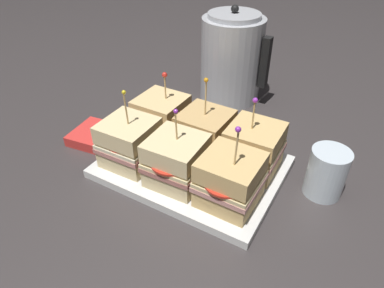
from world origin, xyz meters
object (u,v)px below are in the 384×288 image
(sandwich_back_right, at_px, (254,148))
(drinking_glass, at_px, (326,173))
(napkin_stack, at_px, (96,135))
(sandwich_back_left, at_px, (161,117))
(sandwich_back_center, at_px, (206,133))
(sandwich_front_center, at_px, (175,160))
(serving_platter, at_px, (192,167))
(kettle_steel, at_px, (232,58))
(sandwich_front_left, at_px, (130,143))
(sandwich_front_right, at_px, (230,180))

(sandwich_back_right, height_order, drinking_glass, sandwich_back_right)
(napkin_stack, bearing_deg, sandwich_back_left, 27.99)
(napkin_stack, bearing_deg, sandwich_back_center, 15.77)
(sandwich_back_right, bearing_deg, sandwich_front_center, -135.50)
(sandwich_back_center, bearing_deg, serving_platter, -92.38)
(drinking_glass, bearing_deg, napkin_stack, -170.20)
(kettle_steel, bearing_deg, napkin_stack, -116.83)
(sandwich_back_center, height_order, drinking_glass, sandwich_back_center)
(kettle_steel, bearing_deg, sandwich_front_left, -95.88)
(sandwich_front_center, distance_m, sandwich_back_right, 0.16)
(sandwich_back_left, distance_m, sandwich_back_right, 0.23)
(sandwich_back_right, distance_m, kettle_steel, 0.35)
(serving_platter, bearing_deg, sandwich_back_right, 25.58)
(serving_platter, distance_m, sandwich_back_left, 0.14)
(serving_platter, bearing_deg, kettle_steel, 102.11)
(sandwich_front_left, bearing_deg, serving_platter, 26.43)
(serving_platter, distance_m, sandwich_front_center, 0.08)
(sandwich_back_left, bearing_deg, sandwich_back_right, -1.13)
(sandwich_front_left, height_order, napkin_stack, sandwich_front_left)
(sandwich_back_center, relative_size, kettle_steel, 0.68)
(serving_platter, distance_m, sandwich_back_center, 0.08)
(napkin_stack, bearing_deg, kettle_steel, 63.17)
(sandwich_front_right, relative_size, sandwich_back_right, 1.04)
(serving_platter, relative_size, sandwich_front_center, 2.28)
(drinking_glass, bearing_deg, sandwich_back_right, -173.01)
(kettle_steel, xyz_separation_m, napkin_stack, (-0.18, -0.36, -0.10))
(kettle_steel, bearing_deg, sandwich_back_left, -98.14)
(napkin_stack, bearing_deg, sandwich_front_center, -9.40)
(serving_platter, bearing_deg, sandwich_front_center, -92.54)
(sandwich_front_right, relative_size, sandwich_back_center, 0.98)
(sandwich_back_center, distance_m, sandwich_back_right, 0.11)
(sandwich_back_left, bearing_deg, drinking_glass, 2.02)
(sandwich_back_center, bearing_deg, napkin_stack, -164.23)
(sandwich_back_left, bearing_deg, serving_platter, -26.91)
(sandwich_back_center, bearing_deg, sandwich_front_left, -136.07)
(serving_platter, height_order, sandwich_back_right, sandwich_back_right)
(serving_platter, xyz_separation_m, sandwich_front_left, (-0.11, -0.06, 0.06))
(sandwich_front_right, relative_size, drinking_glass, 1.72)
(sandwich_front_left, distance_m, napkin_stack, 0.16)
(kettle_steel, bearing_deg, sandwich_back_center, -75.19)
(sandwich_front_right, height_order, sandwich_back_center, sandwich_back_center)
(drinking_glass, bearing_deg, sandwich_back_left, -177.98)
(sandwich_front_right, xyz_separation_m, napkin_stack, (-0.37, 0.04, -0.05))
(sandwich_front_right, relative_size, sandwich_back_left, 1.07)
(sandwich_front_right, xyz_separation_m, sandwich_back_center, (-0.11, 0.11, -0.00))
(sandwich_front_right, bearing_deg, sandwich_front_center, -179.48)
(sandwich_back_right, bearing_deg, serving_platter, -154.42)
(sandwich_front_left, height_order, sandwich_front_center, sandwich_front_left)
(sandwich_back_center, height_order, sandwich_back_right, sandwich_back_center)
(sandwich_back_right, bearing_deg, napkin_stack, -169.12)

